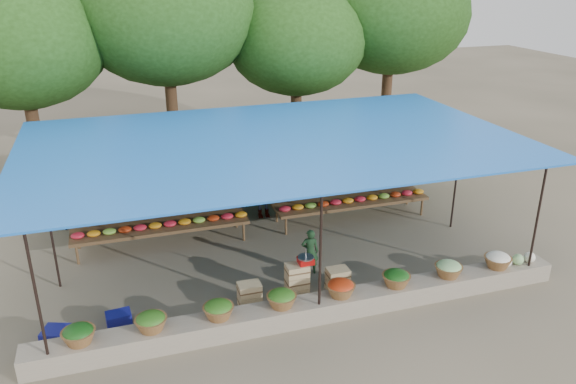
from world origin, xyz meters
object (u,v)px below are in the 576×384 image
object	(u,v)px
crate_counter	(296,285)
blue_crate_front	(60,337)
weighing_scale	(306,260)
vendor_seated	(310,251)
blue_crate_back	(119,319)

from	to	relation	value
crate_counter	blue_crate_front	xyz separation A→B (m)	(-4.53, -0.18, -0.14)
blue_crate_front	crate_counter	bearing A→B (deg)	22.70
weighing_scale	vendor_seated	size ratio (longest dim) A/B	0.33
vendor_seated	crate_counter	bearing A→B (deg)	70.00
blue_crate_front	vendor_seated	bearing A→B (deg)	31.98
vendor_seated	blue_crate_front	world-z (taller)	vendor_seated
weighing_scale	vendor_seated	world-z (taller)	weighing_scale
crate_counter	blue_crate_front	bearing A→B (deg)	-177.67
crate_counter	blue_crate_front	world-z (taller)	crate_counter
blue_crate_back	vendor_seated	bearing A→B (deg)	5.06
crate_counter	weighing_scale	xyz separation A→B (m)	(0.21, 0.00, 0.54)
crate_counter	blue_crate_back	size ratio (longest dim) A/B	5.13
crate_counter	blue_crate_back	world-z (taller)	crate_counter
blue_crate_back	crate_counter	bearing A→B (deg)	-7.27
crate_counter	blue_crate_back	bearing A→B (deg)	178.03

